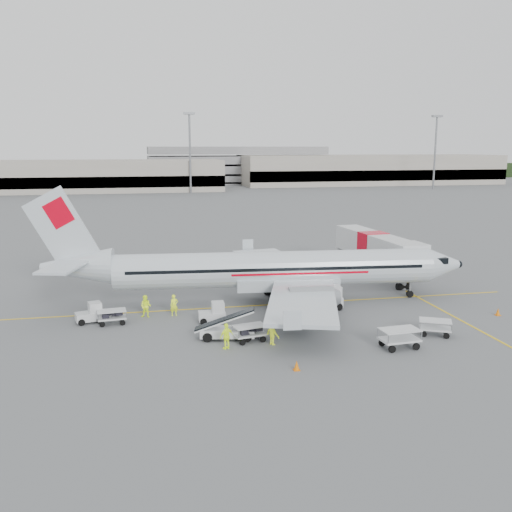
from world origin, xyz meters
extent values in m
plane|color=#56595B|center=(0.00, 0.00, 0.00)|extent=(360.00, 360.00, 0.00)
cube|color=yellow|center=(0.00, 0.00, 0.01)|extent=(44.00, 0.20, 0.01)
cube|color=yellow|center=(14.00, -8.00, 0.01)|extent=(0.20, 20.00, 0.01)
cone|color=orange|center=(17.54, -6.54, 0.30)|extent=(0.37, 0.37, 0.60)
cone|color=orange|center=(1.11, 10.02, 0.29)|extent=(0.36, 0.36, 0.58)
cone|color=orange|center=(-0.87, -14.07, 0.31)|extent=(0.37, 0.37, 0.61)
imported|color=#E1FD23|center=(-7.23, -1.50, 0.84)|extent=(0.65, 0.46, 1.68)
imported|color=#E1FD23|center=(-9.39, -1.50, 0.87)|extent=(1.04, 0.94, 1.75)
imported|color=#E1FD23|center=(-1.23, -9.48, 0.83)|extent=(1.10, 1.24, 1.67)
imported|color=#E1FD23|center=(-4.36, -9.67, 0.86)|extent=(1.09, 0.84, 1.73)
camera|label=1|loc=(-9.62, -44.66, 12.98)|focal=40.00mm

